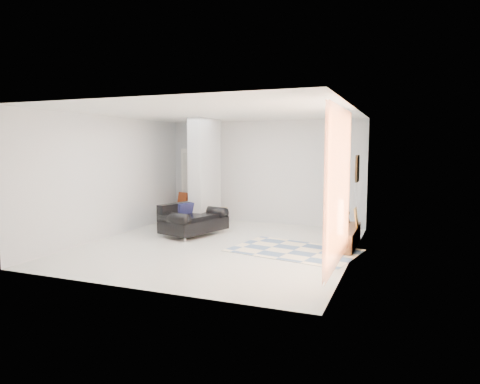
% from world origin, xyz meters
% --- Properties ---
extents(floor, '(6.00, 6.00, 0.00)m').
position_xyz_m(floor, '(0.00, 0.00, 0.00)').
color(floor, white).
rests_on(floor, ground).
extents(ceiling, '(6.00, 6.00, 0.00)m').
position_xyz_m(ceiling, '(0.00, 0.00, 2.80)').
color(ceiling, white).
rests_on(ceiling, wall_back).
extents(wall_back, '(6.00, 0.00, 6.00)m').
position_xyz_m(wall_back, '(0.00, 3.00, 1.40)').
color(wall_back, silver).
rests_on(wall_back, ground).
extents(wall_front, '(6.00, 0.00, 6.00)m').
position_xyz_m(wall_front, '(0.00, -3.00, 1.40)').
color(wall_front, silver).
rests_on(wall_front, ground).
extents(wall_left, '(0.00, 6.00, 6.00)m').
position_xyz_m(wall_left, '(-2.75, 0.00, 1.40)').
color(wall_left, silver).
rests_on(wall_left, ground).
extents(wall_right, '(0.00, 6.00, 6.00)m').
position_xyz_m(wall_right, '(2.75, 0.00, 1.40)').
color(wall_right, silver).
rests_on(wall_right, ground).
extents(partition_column, '(0.35, 1.20, 2.80)m').
position_xyz_m(partition_column, '(-1.10, 1.60, 1.40)').
color(partition_column, '#A0A4A7').
rests_on(partition_column, floor).
extents(hallway_door, '(0.85, 0.06, 2.04)m').
position_xyz_m(hallway_door, '(-2.10, 2.96, 1.02)').
color(hallway_door, white).
rests_on(hallway_door, floor).
extents(curtain, '(0.00, 2.55, 2.55)m').
position_xyz_m(curtain, '(2.67, -1.15, 1.45)').
color(curtain, '#FF8343').
rests_on(curtain, wall_right).
extents(wall_art, '(0.04, 0.45, 0.55)m').
position_xyz_m(wall_art, '(2.72, 0.90, 1.65)').
color(wall_art, '#311F0D').
rests_on(wall_art, wall_right).
extents(media_console, '(0.45, 1.63, 0.80)m').
position_xyz_m(media_console, '(2.52, 0.90, 0.21)').
color(media_console, brown).
rests_on(media_console, floor).
extents(loveseat, '(1.32, 1.74, 0.76)m').
position_xyz_m(loveseat, '(-1.06, 0.80, 0.36)').
color(loveseat, silver).
rests_on(loveseat, floor).
extents(daybed, '(2.06, 1.41, 0.77)m').
position_xyz_m(daybed, '(-1.92, 2.51, 0.41)').
color(daybed, black).
rests_on(daybed, floor).
extents(area_rug, '(2.72, 2.08, 0.01)m').
position_xyz_m(area_rug, '(1.60, 0.14, 0.01)').
color(area_rug, beige).
rests_on(area_rug, floor).
extents(cylinder_lamp, '(0.12, 0.12, 0.67)m').
position_xyz_m(cylinder_lamp, '(2.50, 0.19, 0.74)').
color(cylinder_lamp, beige).
rests_on(cylinder_lamp, media_console).
extents(bronze_figurine, '(0.15, 0.15, 0.27)m').
position_xyz_m(bronze_figurine, '(2.47, 1.52, 0.53)').
color(bronze_figurine, '#322216').
rests_on(bronze_figurine, media_console).
extents(vase, '(0.21, 0.21, 0.21)m').
position_xyz_m(vase, '(2.47, 0.90, 0.51)').
color(vase, silver).
rests_on(vase, media_console).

